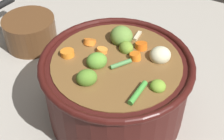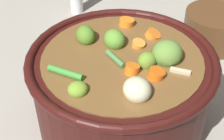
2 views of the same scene
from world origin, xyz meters
TOP-DOWN VIEW (x-y plane):
  - ground_plane at (0.00, 0.00)m, footprint 1.10×1.10m
  - cooking_pot at (0.00, -0.00)m, footprint 0.28×0.28m
  - small_saucepan at (0.10, 0.31)m, footprint 0.14×0.20m

SIDE VIEW (x-z plane):
  - ground_plane at x=0.00m, z-range 0.00..0.00m
  - small_saucepan at x=0.10m, z-range 0.00..0.08m
  - cooking_pot at x=0.00m, z-range -0.01..0.16m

